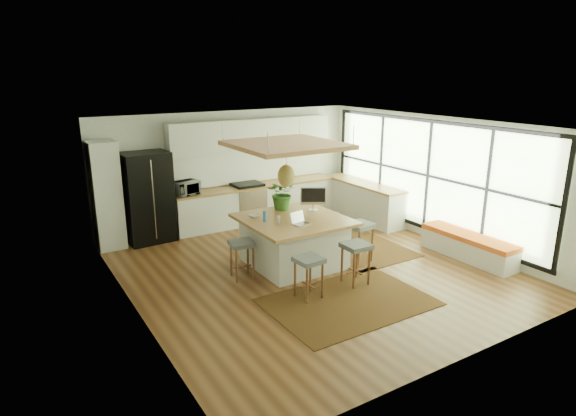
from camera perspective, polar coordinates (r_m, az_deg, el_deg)
floor at (r=9.24m, az=2.70°, el=-7.12°), size 7.00×7.00×0.00m
ceiling at (r=8.55m, az=2.94°, el=9.76°), size 7.00×7.00×0.00m
wall_back at (r=11.78m, az=-6.87°, el=4.74°), size 6.50×0.00×6.50m
wall_front at (r=6.38m, az=20.95°, el=-6.02°), size 6.50×0.00×6.50m
wall_left at (r=7.53m, az=-18.08°, el=-2.42°), size 0.00×7.00×7.00m
wall_right at (r=10.93m, az=17.05°, el=3.26°), size 0.00×7.00×7.00m
window_wall at (r=10.89m, az=16.97°, el=3.50°), size 0.10×6.20×2.60m
pantry at (r=10.65m, az=-20.60°, el=1.37°), size 0.55×0.60×2.25m
back_counter_base at (r=11.95m, az=-3.68°, el=0.49°), size 4.20×0.60×0.88m
back_counter_top at (r=11.83m, az=-3.72°, el=2.64°), size 4.24×0.64×0.05m
backsplash at (r=12.00m, az=-4.44°, el=5.01°), size 4.20×0.02×0.80m
upper_cabinets at (r=11.73m, az=-4.16°, el=8.72°), size 4.20×0.34×0.70m
range at (r=11.82m, az=-4.76°, el=0.60°), size 0.76×0.62×1.00m
right_counter_base at (r=12.30m, az=8.78°, el=0.79°), size 0.60×2.50×0.88m
right_counter_top at (r=12.19m, az=8.87°, el=2.88°), size 0.64×2.54×0.05m
window_bench at (r=10.27m, az=20.42°, el=-4.25°), size 0.52×2.00×0.50m
ceiling_panel at (r=8.82m, az=-0.21°, el=5.70°), size 1.86×1.86×0.80m
rug_near at (r=8.05m, az=7.14°, el=-10.88°), size 2.60×1.80×0.01m
rug_right at (r=10.49m, az=7.26°, el=-4.33°), size 1.80×2.60×0.01m
fridge at (r=10.85m, az=-16.23°, el=0.93°), size 1.02×0.82×1.96m
island at (r=9.27m, az=0.66°, el=-3.95°), size 1.85×1.85×0.93m
stool_near_left at (r=8.00m, az=2.44°, el=-8.16°), size 0.45×0.45×0.70m
stool_near_right at (r=8.57m, az=7.95°, el=-6.60°), size 0.45×0.45×0.74m
stool_right_front at (r=9.56m, az=8.36°, el=-4.19°), size 0.51×0.51×0.78m
stool_right_back at (r=10.23m, az=5.13°, el=-2.72°), size 0.51×0.51×0.71m
stool_left_side at (r=8.74m, az=-5.42°, el=-6.05°), size 0.47×0.47×0.70m
laptop at (r=8.74m, az=1.57°, el=-1.15°), size 0.36×0.38×0.23m
monitor at (r=9.56m, az=2.99°, el=1.21°), size 0.54×0.43×0.48m
microwave at (r=11.04m, az=-11.92°, el=2.49°), size 0.62×0.44×0.38m
island_plant at (r=9.67m, az=-0.77°, el=1.39°), size 0.87×0.89×0.52m
island_bowl at (r=9.19m, az=-3.97°, el=-0.93°), size 0.25×0.25×0.06m
island_bottle_0 at (r=8.91m, az=-2.67°, el=-1.00°), size 0.07×0.07×0.19m
island_bottle_1 at (r=8.77m, az=-1.02°, el=-1.26°), size 0.07×0.07×0.19m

